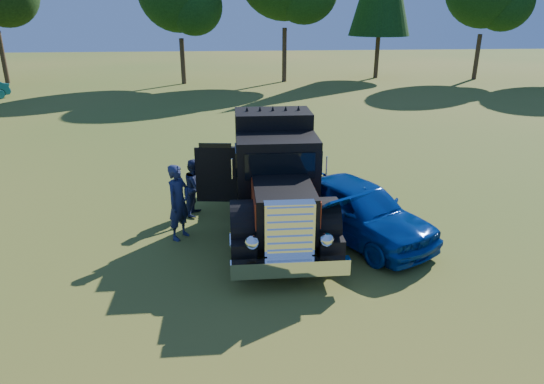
{
  "coord_description": "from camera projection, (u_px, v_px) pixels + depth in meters",
  "views": [
    {
      "loc": [
        -0.42,
        -9.71,
        5.62
      ],
      "look_at": [
        0.55,
        1.56,
        1.3
      ],
      "focal_mm": 32.0,
      "sensor_mm": 36.0,
      "label": 1
    }
  ],
  "objects": [
    {
      "name": "ground",
      "position": [
        254.0,
        270.0,
        11.07
      ],
      "size": [
        120.0,
        120.0,
        0.0
      ],
      "primitive_type": "plane",
      "color": "#355E1B",
      "rests_on": "ground"
    },
    {
      "name": "diamond_t_truck",
      "position": [
        275.0,
        181.0,
        12.92
      ],
      "size": [
        3.38,
        7.16,
        3.0
      ],
      "color": "black",
      "rests_on": "ground"
    },
    {
      "name": "hotrod_coupe",
      "position": [
        357.0,
        209.0,
        12.46
      ],
      "size": [
        3.81,
        4.8,
        1.89
      ],
      "color": "#083DB3",
      "rests_on": "ground"
    },
    {
      "name": "spectator_near",
      "position": [
        179.0,
        202.0,
        12.3
      ],
      "size": [
        0.79,
        0.87,
        1.98
      ],
      "primitive_type": "imported",
      "rotation": [
        0.0,
        0.0,
        0.99
      ],
      "color": "#1B213F",
      "rests_on": "ground"
    },
    {
      "name": "spectator_far",
      "position": [
        196.0,
        187.0,
        13.82
      ],
      "size": [
        0.8,
        0.93,
        1.65
      ],
      "primitive_type": "imported",
      "rotation": [
        0.0,
        0.0,
        1.33
      ],
      "color": "#1F2949",
      "rests_on": "ground"
    }
  ]
}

